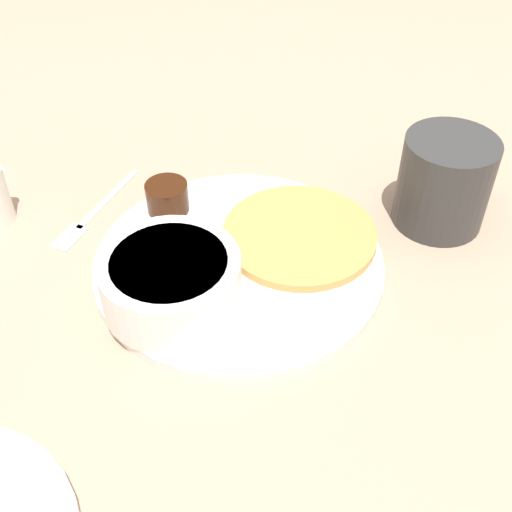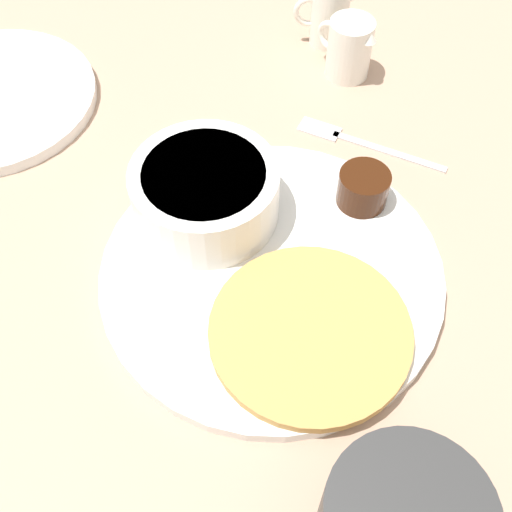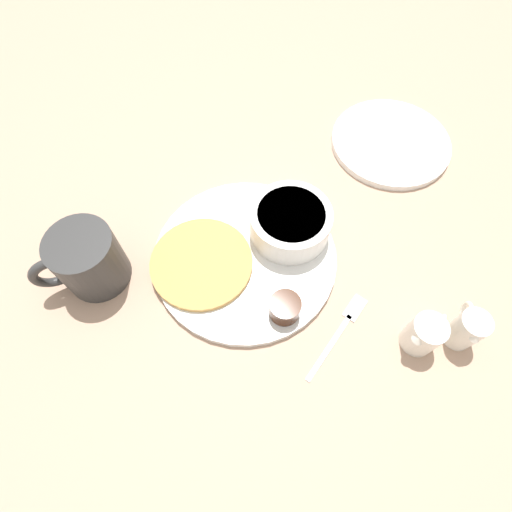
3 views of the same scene
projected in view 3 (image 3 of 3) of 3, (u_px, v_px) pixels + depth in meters
ground_plane at (243, 259)px, 0.62m from camera, size 4.00×4.00×0.00m
plate at (243, 257)px, 0.61m from camera, size 0.28×0.28×0.01m
pancake_stack at (200, 263)px, 0.60m from camera, size 0.15×0.15×0.01m
bowl at (288, 222)px, 0.60m from camera, size 0.12×0.12×0.05m
syrup_cup at (283, 308)px, 0.55m from camera, size 0.04×0.04×0.03m
butter_ramekin at (309, 226)px, 0.62m from camera, size 0.04×0.04×0.04m
coffee_mug at (85, 261)px, 0.56m from camera, size 0.09×0.13×0.10m
creamer_pitcher_near at (422, 334)px, 0.53m from camera, size 0.05×0.06×0.06m
creamer_pitcher_far at (464, 329)px, 0.53m from camera, size 0.06×0.04×0.07m
fork at (341, 327)px, 0.56m from camera, size 0.12×0.10×0.00m
far_plate at (389, 143)px, 0.73m from camera, size 0.21×0.21×0.01m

